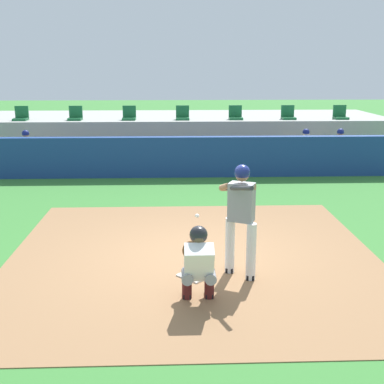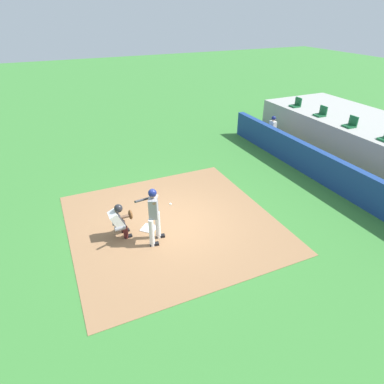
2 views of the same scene
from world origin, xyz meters
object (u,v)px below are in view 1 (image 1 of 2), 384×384
Objects in this scene: batter_at_plate at (241,214)px; stadium_seat_6 at (340,115)px; stadium_seat_0 at (21,116)px; home_plate at (196,275)px; stadium_seat_5 at (288,115)px; stadium_seat_2 at (129,116)px; stadium_seat_3 at (183,116)px; dugout_player_1 at (306,149)px; dugout_player_2 at (341,149)px; catcher_crouched at (198,261)px; dugout_player_0 at (26,151)px; stadium_seat_4 at (236,115)px; stadium_seat_1 at (75,116)px.

batter_at_plate is 3.76× the size of stadium_seat_6.
stadium_seat_0 is (-6.26, 10.19, 0.50)m from batter_at_plate.
home_plate is 0.92× the size of stadium_seat_5.
stadium_seat_3 is (1.86, 0.00, 0.00)m from stadium_seat_2.
dugout_player_2 is at bearing 0.00° from dugout_player_1.
home_plate is 1.23m from batter_at_plate.
catcher_crouched is 1.51× the size of dugout_player_1.
batter_at_plate is 3.76× the size of stadium_seat_0.
catcher_crouched is 11.69m from stadium_seat_5.
dugout_player_0 reaches higher than catcher_crouched.
stadium_seat_6 is at bearing 61.31° from home_plate.
dugout_player_0 is 2.71× the size of stadium_seat_3.
dugout_player_0 reaches higher than home_plate.
stadium_seat_6 reaches higher than dugout_player_0.
home_plate is at bearing -115.42° from dugout_player_1.
dugout_player_1 is 4.46m from stadium_seat_3.
catcher_crouched is (-0.01, -0.86, 0.58)m from home_plate.
stadium_seat_6 is (0.60, 2.03, 0.86)m from dugout_player_2.
stadium_seat_3 is 1.86m from stadium_seat_4.
dugout_player_2 is at bearing -22.24° from stadium_seat_3.
stadium_seat_1 is at bearing 110.05° from home_plate.
stadium_seat_3 reaches higher than dugout_player_1.
batter_at_plate is 3.76× the size of stadium_seat_2.
stadium_seat_4 is at bearing 0.00° from stadium_seat_0.
stadium_seat_2 is (1.86, 0.00, 0.00)m from stadium_seat_1.
dugout_player_2 is at bearing 0.00° from dugout_player_0.
catcher_crouched is at bearing -129.33° from batter_at_plate.
catcher_crouched is at bearing -118.95° from dugout_player_2.
dugout_player_0 is at bearing 121.09° from home_plate.
dugout_player_0 is 10.71m from stadium_seat_6.
stadium_seat_4 is 1.00× the size of stadium_seat_5.
stadium_seat_1 reaches higher than batter_at_plate.
stadium_seat_0 is 1.00× the size of stadium_seat_1.
stadium_seat_0 is 1.00× the size of stadium_seat_4.
dugout_player_2 is 2.71× the size of stadium_seat_3.
stadium_seat_1 is 1.00× the size of stadium_seat_4.
dugout_player_0 is 2.71× the size of stadium_seat_2.
batter_at_plate is 9.22m from dugout_player_2.
stadium_seat_0 is 5.57m from stadium_seat_3.
stadium_seat_0 reaches higher than batter_at_plate.
stadium_seat_6 is at bearing 0.00° from stadium_seat_3.
dugout_player_1 is at bearing -19.56° from stadium_seat_2.
batter_at_plate is 11.31m from stadium_seat_6.
stadium_seat_1 and stadium_seat_5 have the same top height.
batter_at_plate is 8.76m from dugout_player_1.
stadium_seat_2 is at bearing 99.52° from catcher_crouched.
stadium_seat_4 is at bearing 0.00° from stadium_seat_3.
stadium_seat_3 is (-4.98, 2.03, 0.86)m from dugout_player_2.
stadium_seat_1 is 5.57m from stadium_seat_4.
batter_at_plate is (0.69, -0.01, 1.01)m from home_plate.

